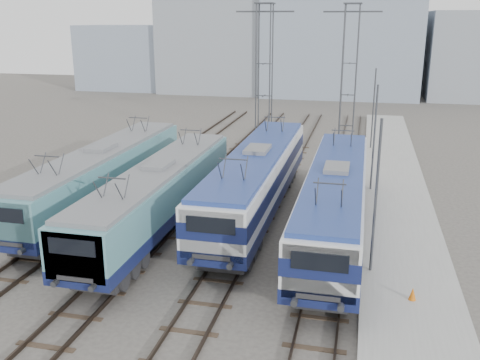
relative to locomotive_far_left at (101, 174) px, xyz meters
The scene contains 15 objects.
ground 10.08m from the locomotive_far_left, 46.61° to the right, with size 160.00×160.00×0.00m, color #514C47.
platform 17.10m from the locomotive_far_left, ahead, with size 4.00×70.00×0.30m, color #9E9E99.
locomotive_far_left is the anchor object (origin of this frame).
locomotive_center_left 5.13m from the locomotive_far_left, 28.59° to the right, with size 2.75×17.37×3.27m.
locomotive_center_right 9.06m from the locomotive_far_left, ahead, with size 2.95×18.67×3.51m.
locomotive_far_right 13.58m from the locomotive_far_left, ahead, with size 2.86×18.09×3.40m.
catenary_tower_west 16.91m from the locomotive_far_left, 65.57° to the left, with size 4.50×1.20×12.00m.
catenary_tower_east 21.89m from the locomotive_far_left, 51.84° to the left, with size 4.50×1.20×12.00m.
mast_front 16.24m from the locomotive_far_left, 18.52° to the right, with size 0.12×0.12×7.00m, color #3F4247.
mast_mid 16.86m from the locomotive_far_left, 24.08° to the left, with size 0.12×0.12×7.00m, color #3F4247.
mast_rear 24.35m from the locomotive_far_left, 50.86° to the left, with size 0.12×0.12×7.00m, color #3F4247.
safety_cone 18.57m from the locomotive_far_left, 23.67° to the right, with size 0.29×0.29×0.51m, color orange.
building_west 55.54m from the locomotive_far_left, 97.53° to the left, with size 18.00×12.00×14.00m, color gray.
building_center 56.31m from the locomotive_far_left, 78.91° to the left, with size 22.00×14.00×18.00m, color #8795A8.
building_far_west 59.65m from the locomotive_far_left, 112.97° to the left, with size 14.00×10.00×10.00m, color #8795A8.
Camera 1 is at (7.90, -19.98, 10.78)m, focal length 40.00 mm.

